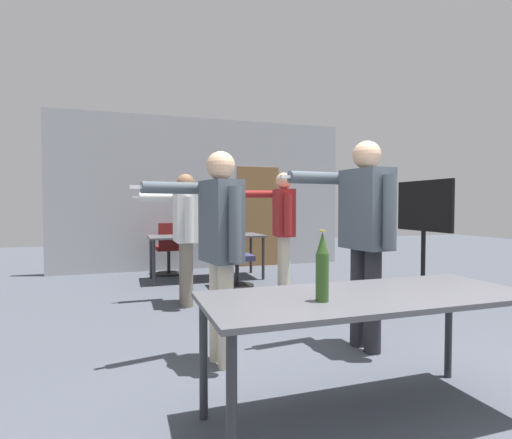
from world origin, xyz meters
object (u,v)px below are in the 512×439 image
Objects in this scene: person_far_watching at (365,224)px; beer_bottle at (322,268)px; person_center_tall at (185,227)px; tv_screen at (424,226)px; person_left_plaid at (283,222)px; person_right_polo at (219,235)px; office_chair_far_left at (169,250)px; office_chair_side_rolled at (232,259)px; drink_cup at (179,232)px.

person_far_watching is 4.76× the size of beer_bottle.
person_center_tall is at bearing 95.16° from beer_bottle.
tv_screen is 1.93m from person_left_plaid.
person_right_polo reaches higher than person_center_tall.
office_chair_far_left is at bearing -12.15° from person_right_polo.
drink_cup is (-0.68, 0.96, 0.37)m from office_chair_side_rolled.
person_center_tall is (-1.27, 2.05, -0.11)m from person_far_watching.
office_chair_far_left is (0.06, 4.21, -0.58)m from person_right_polo.
office_chair_side_rolled is 1.57m from office_chair_far_left.
office_chair_far_left is 5.40m from beer_bottle.
person_right_polo reaches higher than office_chair_far_left.
drink_cup is at bearing -129.08° from tv_screen.
person_far_watching reaches higher than office_chair_far_left.
person_center_tall reaches higher than tv_screen.
beer_bottle is at bearing -92.06° from office_chair_far_left.
tv_screen is 3.23m from person_center_tall.
person_left_plaid is 0.94× the size of person_far_watching.
person_right_polo is 3.06m from office_chair_side_rolled.
office_chair_far_left is at bearing 42.66° from person_left_plaid.
person_far_watching is at bearing -52.57° from tv_screen.
office_chair_far_left is at bearing -132.02° from tv_screen.
person_far_watching is at bearing -172.29° from person_left_plaid.
person_far_watching reaches higher than drink_cup.
person_left_plaid is 2.16m from person_far_watching.
office_chair_side_rolled is at bearing -28.19° from person_right_polo.
person_left_plaid reaches higher than office_chair_side_rolled.
person_far_watching is 2.41m from person_center_tall.
office_chair_side_rolled is 4.10m from beer_bottle.
beer_bottle reaches higher than office_chair_far_left.
office_chair_far_left is 0.53m from drink_cup.
person_left_plaid is 17.85× the size of drink_cup.
person_center_tall is 17.24× the size of drink_cup.
person_left_plaid is at bearing -85.64° from person_center_tall.
person_far_watching is at bearing -148.30° from person_center_tall.
person_left_plaid is 1.12m from office_chair_side_rolled.
beer_bottle is at bearing -48.60° from tv_screen.
person_right_polo is 1.20m from beer_bottle.
person_right_polo is at bearing -92.75° from drink_cup.
person_far_watching reaches higher than tv_screen.
person_far_watching is 4.06m from drink_cup.
person_right_polo is 4.41× the size of beer_bottle.
person_left_plaid is at bearing -55.40° from drink_cup.
person_center_tall is 1.81× the size of office_chair_side_rolled.
office_chair_far_left is (-3.13, 2.82, -0.53)m from tv_screen.
tv_screen is at bearing -58.31° from person_far_watching.
office_chair_side_rolled is (-0.52, 0.78, -0.61)m from person_left_plaid.
person_far_watching is 1.48m from beer_bottle.
person_center_tall is (-3.18, 0.59, 0.01)m from tv_screen.
person_right_polo is (-0.01, -1.98, 0.04)m from person_center_tall.
tv_screen is 0.97× the size of person_center_tall.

